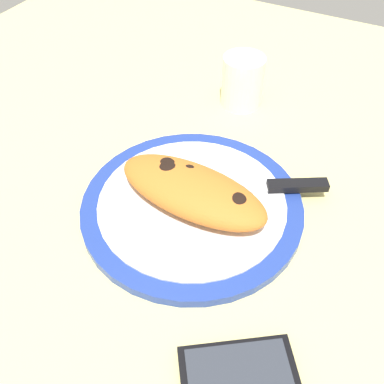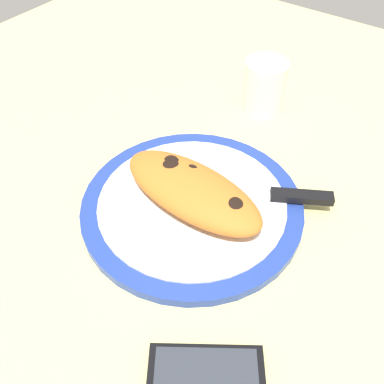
% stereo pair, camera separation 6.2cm
% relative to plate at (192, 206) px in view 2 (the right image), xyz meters
% --- Properties ---
extents(ground_plane, '(1.50, 1.50, 0.03)m').
position_rel_plate_xyz_m(ground_plane, '(0.00, 0.00, -0.02)').
color(ground_plane, '#E5D684').
extents(plate, '(0.33, 0.33, 0.02)m').
position_rel_plate_xyz_m(plate, '(0.00, 0.00, 0.00)').
color(plate, '#233D99').
rests_on(plate, ground_plane).
extents(calzone, '(0.24, 0.12, 0.05)m').
position_rel_plate_xyz_m(calzone, '(-0.00, 0.00, 0.03)').
color(calzone, orange).
rests_on(calzone, plate).
extents(fork, '(0.17, 0.02, 0.00)m').
position_rel_plate_xyz_m(fork, '(-0.01, -0.06, 0.01)').
color(fork, silver).
rests_on(fork, plate).
extents(knife, '(0.21, 0.13, 0.01)m').
position_rel_plate_xyz_m(knife, '(0.10, 0.08, 0.01)').
color(knife, silver).
rests_on(knife, plate).
extents(smartphone, '(0.14, 0.13, 0.01)m').
position_rel_plate_xyz_m(smartphone, '(0.16, -0.19, -0.00)').
color(smartphone, black).
rests_on(smartphone, ground_plane).
extents(water_glass, '(0.08, 0.08, 0.10)m').
position_rel_plate_xyz_m(water_glass, '(-0.05, 0.29, 0.03)').
color(water_glass, silver).
rests_on(water_glass, ground_plane).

